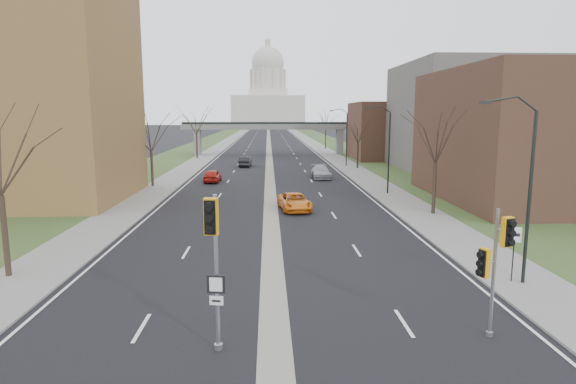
{
  "coord_description": "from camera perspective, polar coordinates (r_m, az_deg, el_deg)",
  "views": [
    {
      "loc": [
        -0.19,
        -15.26,
        7.98
      ],
      "look_at": [
        0.87,
        10.23,
        3.84
      ],
      "focal_mm": 30.0,
      "sensor_mm": 36.0,
      "label": 1
    }
  ],
  "objects": [
    {
      "name": "grass_verge_left",
      "position": [
        166.4,
        -8.56,
        6.39
      ],
      "size": [
        8.0,
        600.0,
        0.1
      ],
      "primitive_type": "cube",
      "color": "#2D4620",
      "rests_on": "ground"
    },
    {
      "name": "car_left_far",
      "position": [
        74.25,
        -5.09,
        3.61
      ],
      "size": [
        1.89,
        4.74,
        1.53
      ],
      "primitive_type": "imported",
      "rotation": [
        0.0,
        0.0,
        3.08
      ],
      "color": "black",
      "rests_on": "ground"
    },
    {
      "name": "tree_right_a",
      "position": [
        39.55,
        17.24,
        6.87
      ],
      "size": [
        7.2,
        7.2,
        9.4
      ],
      "color": "#382B21",
      "rests_on": "sidewalk_right"
    },
    {
      "name": "tree_right_b",
      "position": [
        71.52,
        8.33,
        7.4
      ],
      "size": [
        6.3,
        6.3,
        8.22
      ],
      "color": "#382B21",
      "rests_on": "sidewalk_right"
    },
    {
      "name": "streetlight_far",
      "position": [
        74.11,
        6.37,
        8.37
      ],
      "size": [
        2.61,
        0.2,
        8.7
      ],
      "color": "black",
      "rests_on": "sidewalk_right"
    },
    {
      "name": "commercial_block_mid",
      "position": [
        72.93,
        20.59,
        8.27
      ],
      "size": [
        18.0,
        22.0,
        15.0
      ],
      "primitive_type": "cube",
      "color": "#5F5D57",
      "rests_on": "ground"
    },
    {
      "name": "sidewalk_right",
      "position": [
        165.9,
        1.86,
        6.48
      ],
      "size": [
        4.0,
        600.0,
        0.12
      ],
      "primitive_type": "cube",
      "color": "gray",
      "rests_on": "ground"
    },
    {
      "name": "sidewalk_left",
      "position": [
        165.87,
        -6.49,
        6.43
      ],
      "size": [
        4.0,
        600.0,
        0.12
      ],
      "primitive_type": "cube",
      "color": "gray",
      "rests_on": "ground"
    },
    {
      "name": "capitol",
      "position": [
        335.43,
        -2.38,
        11.03
      ],
      "size": [
        48.0,
        42.0,
        55.75
      ],
      "color": "silver",
      "rests_on": "ground"
    },
    {
      "name": "tree_right_c",
      "position": [
        111.05,
        4.5,
        8.71
      ],
      "size": [
        7.65,
        7.65,
        9.99
      ],
      "color": "#382B21",
      "rests_on": "sidewalk_right"
    },
    {
      "name": "road_surface",
      "position": [
        165.45,
        -2.32,
        6.45
      ],
      "size": [
        20.0,
        600.0,
        0.01
      ],
      "primitive_type": "cube",
      "color": "black",
      "rests_on": "ground"
    },
    {
      "name": "pedestrian_bridge",
      "position": [
        95.31,
        -2.27,
        7.33
      ],
      "size": [
        34.0,
        3.0,
        6.45
      ],
      "color": "slate",
      "rests_on": "ground"
    },
    {
      "name": "median_strip",
      "position": [
        165.45,
        -2.32,
        6.45
      ],
      "size": [
        1.2,
        600.0,
        0.02
      ],
      "primitive_type": "cube",
      "color": "gray",
      "rests_on": "ground"
    },
    {
      "name": "signal_pole_median",
      "position": [
        15.86,
        -8.81,
        -6.31
      ],
      "size": [
        0.63,
        0.9,
        5.4
      ],
      "rotation": [
        0.0,
        0.0,
        -0.15
      ],
      "color": "gray",
      "rests_on": "ground"
    },
    {
      "name": "commercial_block_far",
      "position": [
        88.15,
        12.31,
        7.08
      ],
      "size": [
        14.0,
        14.0,
        10.0
      ],
      "primitive_type": "cube",
      "color": "#4E3424",
      "rests_on": "ground"
    },
    {
      "name": "streetlight_mid",
      "position": [
        48.57,
        11.04,
        7.85
      ],
      "size": [
        2.61,
        0.2,
        8.7
      ],
      "color": "black",
      "rests_on": "sidewalk_right"
    },
    {
      "name": "commercial_block_near",
      "position": [
        49.6,
        26.98,
        5.94
      ],
      "size": [
        16.0,
        20.0,
        12.0
      ],
      "primitive_type": "cube",
      "color": "#4E3424",
      "rests_on": "ground"
    },
    {
      "name": "signal_pole_right",
      "position": [
        18.36,
        23.33,
        -6.96
      ],
      "size": [
        1.05,
        0.79,
        4.73
      ],
      "rotation": [
        0.0,
        0.0,
        0.33
      ],
      "color": "gray",
      "rests_on": "ground"
    },
    {
      "name": "ground",
      "position": [
        17.22,
        -1.56,
        -18.38
      ],
      "size": [
        700.0,
        700.0,
        0.0
      ],
      "primitive_type": "plane",
      "color": "black",
      "rests_on": "ground"
    },
    {
      "name": "car_right_mid",
      "position": [
        60.47,
        3.92,
        2.37
      ],
      "size": [
        2.28,
        5.46,
        1.58
      ],
      "primitive_type": "imported",
      "rotation": [
        0.0,
        0.0,
        0.01
      ],
      "color": "gray",
      "rests_on": "ground"
    },
    {
      "name": "car_right_near",
      "position": [
        40.35,
        0.78,
        -1.16
      ],
      "size": [
        2.97,
        5.35,
        1.41
      ],
      "primitive_type": "imported",
      "rotation": [
        0.0,
        0.0,
        0.13
      ],
      "color": "orange",
      "rests_on": "ground"
    },
    {
      "name": "speed_limit_sign",
      "position": [
        25.08,
        25.21,
        -5.61
      ],
      "size": [
        0.56,
        0.17,
        2.65
      ],
      "rotation": [
        0.0,
        0.0,
        -0.25
      ],
      "color": "black",
      "rests_on": "sidewalk_right"
    },
    {
      "name": "streetlight_near",
      "position": [
        24.04,
        25.48,
        5.89
      ],
      "size": [
        2.61,
        0.2,
        8.7
      ],
      "color": "black",
      "rests_on": "sidewalk_right"
    },
    {
      "name": "tree_left_c",
      "position": [
        88.2,
        -10.84,
        8.45
      ],
      "size": [
        7.65,
        7.65,
        9.99
      ],
      "color": "#382B21",
      "rests_on": "sidewalk_left"
    },
    {
      "name": "grass_verge_right",
      "position": [
        166.44,
        3.93,
        6.47
      ],
      "size": [
        8.0,
        600.0,
        0.1
      ],
      "primitive_type": "cube",
      "color": "#2D4620",
      "rests_on": "ground"
    },
    {
      "name": "car_left_near",
      "position": [
        57.77,
        -8.94,
        1.93
      ],
      "size": [
        1.92,
        4.5,
        1.52
      ],
      "primitive_type": "imported",
      "rotation": [
        0.0,
        0.0,
        3.11
      ],
      "color": "#A21C12",
      "rests_on": "ground"
    },
    {
      "name": "tree_left_b",
      "position": [
        54.81,
        -16.01,
        7.04
      ],
      "size": [
        6.75,
        6.75,
        8.81
      ],
      "color": "#382B21",
      "rests_on": "sidewalk_left"
    }
  ]
}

